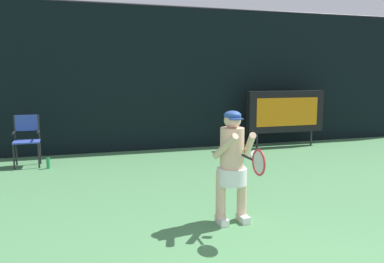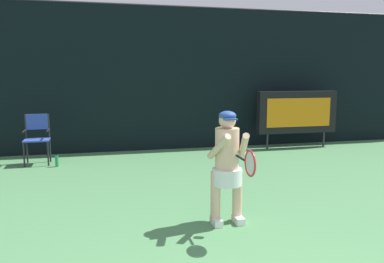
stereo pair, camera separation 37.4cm
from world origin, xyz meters
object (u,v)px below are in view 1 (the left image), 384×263
Objects in this scene: water_bottle at (48,163)px; tennis_player at (232,162)px; scoreboard at (286,112)px; tennis_racket at (258,162)px; umpire_chair at (27,137)px.

water_bottle is 4.65m from tennis_player.
scoreboard reaches higher than tennis_racket.
scoreboard is 2.04× the size of umpire_chair.
tennis_player reaches higher than umpire_chair.
tennis_racket is (-3.47, -5.29, -0.01)m from scoreboard.
scoreboard is at bearing 72.90° from tennis_racket.
scoreboard reaches higher than tennis_player.
umpire_chair is at bearing 124.02° from tennis_player.
tennis_player is (2.88, -4.27, 0.19)m from umpire_chair.
tennis_player is at bearing -55.98° from umpire_chair.
tennis_player is at bearing -127.00° from scoreboard.
scoreboard reaches higher than umpire_chair.
tennis_racket is (2.52, -4.49, 0.81)m from water_bottle.
umpire_chair is at bearing 137.24° from water_bottle.
water_bottle is at bearing -42.76° from umpire_chair.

